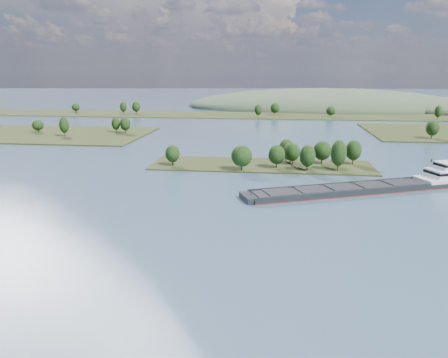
# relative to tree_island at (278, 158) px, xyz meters

# --- Properties ---
(ground) EXTENTS (1800.00, 1800.00, 0.00)m
(ground) POSITION_rel_tree_island_xyz_m (-7.33, -58.70, -3.91)
(ground) COLOR #324056
(ground) RESTS_ON ground
(tree_island) EXTENTS (100.00, 32.45, 14.60)m
(tree_island) POSITION_rel_tree_island_xyz_m (0.00, 0.00, 0.00)
(tree_island) COLOR #252D14
(tree_island) RESTS_ON ground
(back_shoreline) EXTENTS (900.00, 60.00, 15.22)m
(back_shoreline) POSITION_rel_tree_island_xyz_m (1.19, 221.09, -3.25)
(back_shoreline) COLOR #252D14
(back_shoreline) RESTS_ON ground
(hill_west) EXTENTS (320.00, 160.00, 44.00)m
(hill_west) POSITION_rel_tree_island_xyz_m (52.67, 321.30, -3.91)
(hill_west) COLOR #394932
(hill_west) RESTS_ON ground
(cargo_barge) EXTENTS (85.76, 44.01, 11.99)m
(cargo_barge) POSITION_rel_tree_island_xyz_m (35.71, -34.87, -2.40)
(cargo_barge) COLOR black
(cargo_barge) RESTS_ON ground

